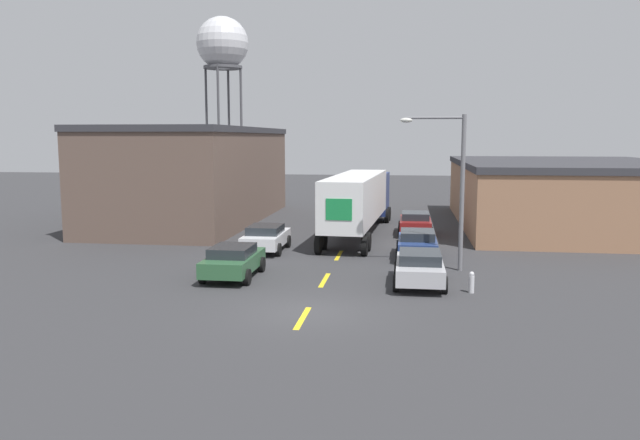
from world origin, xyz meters
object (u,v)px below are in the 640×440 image
at_px(parked_car_left_far, 266,237).
at_px(street_lamp, 453,179).
at_px(parked_car_right_far, 415,222).
at_px(parked_car_left_near, 233,260).
at_px(water_tower, 222,45).
at_px(semi_truck, 360,197).
at_px(parked_car_right_near, 420,267).
at_px(fire_hydrant, 471,282).
at_px(parked_car_right_mid, 417,243).

bearing_deg(parked_car_left_far, street_lamp, -20.37).
distance_m(parked_car_right_far, parked_car_left_far, 10.54).
bearing_deg(street_lamp, parked_car_left_far, 159.63).
distance_m(parked_car_left_near, parked_car_left_far, 6.32).
relative_size(parked_car_right_far, water_tower, 0.21).
xyz_separation_m(semi_truck, parked_car_right_near, (3.43, -13.23, -1.56)).
relative_size(parked_car_left_far, water_tower, 0.21).
bearing_deg(parked_car_left_far, fire_hydrant, -37.69).
height_order(street_lamp, fire_hydrant, street_lamp).
xyz_separation_m(street_lamp, fire_hydrant, (0.49, -4.15, -3.75)).
distance_m(semi_truck, fire_hydrant, 15.37).
relative_size(semi_truck, street_lamp, 2.29).
relative_size(parked_car_right_far, parked_car_right_mid, 1.00).
bearing_deg(parked_car_right_mid, water_tower, 118.23).
height_order(parked_car_right_mid, parked_car_left_far, same).
distance_m(parked_car_left_near, parked_car_right_near, 7.92).
bearing_deg(parked_car_right_far, parked_car_right_mid, -90.00).
relative_size(parked_car_right_mid, parked_car_left_far, 1.00).
relative_size(semi_truck, parked_car_right_mid, 3.84).
xyz_separation_m(parked_car_right_mid, street_lamp, (1.48, -2.72, 3.41)).
relative_size(parked_car_right_near, parked_car_left_far, 1.00).
height_order(parked_car_right_mid, fire_hydrant, parked_car_right_mid).
bearing_deg(fire_hydrant, parked_car_left_far, 142.31).
bearing_deg(parked_car_right_far, parked_car_left_near, -120.81).
relative_size(semi_truck, parked_car_right_near, 3.84).
bearing_deg(street_lamp, parked_car_right_near, -115.46).
xyz_separation_m(parked_car_right_near, water_tower, (-22.08, 46.95, 15.87)).
xyz_separation_m(parked_car_left_near, street_lamp, (9.40, 2.83, 3.41)).
bearing_deg(water_tower, parked_car_left_far, -70.66).
height_order(semi_truck, street_lamp, street_lamp).
xyz_separation_m(parked_car_left_near, fire_hydrant, (9.89, -1.32, -0.34)).
distance_m(parked_car_right_near, water_tower, 54.26).
relative_size(street_lamp, fire_hydrant, 8.33).
height_order(semi_truck, fire_hydrant, semi_truck).
bearing_deg(street_lamp, parked_car_right_far, 98.09).
distance_m(parked_car_right_far, parked_car_right_near, 13.56).
distance_m(parked_car_left_near, parked_car_right_mid, 9.67).
bearing_deg(parked_car_right_near, fire_hydrant, -27.59).
distance_m(parked_car_right_near, parked_car_left_far, 10.31).
bearing_deg(parked_car_right_mid, street_lamp, -61.39).
relative_size(parked_car_left_near, parked_car_right_near, 1.00).
height_order(parked_car_right_far, water_tower, water_tower).
bearing_deg(parked_car_left_far, parked_car_left_near, -90.00).
distance_m(semi_truck, parked_car_left_near, 13.78).
relative_size(parked_car_right_mid, fire_hydrant, 4.97).
bearing_deg(parked_car_right_near, street_lamp, 64.54).
bearing_deg(parked_car_right_near, water_tower, 115.18).
height_order(parked_car_right_far, street_lamp, street_lamp).
distance_m(parked_car_right_far, fire_hydrant, 14.73).
xyz_separation_m(parked_car_right_near, street_lamp, (1.48, 3.12, 3.41)).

